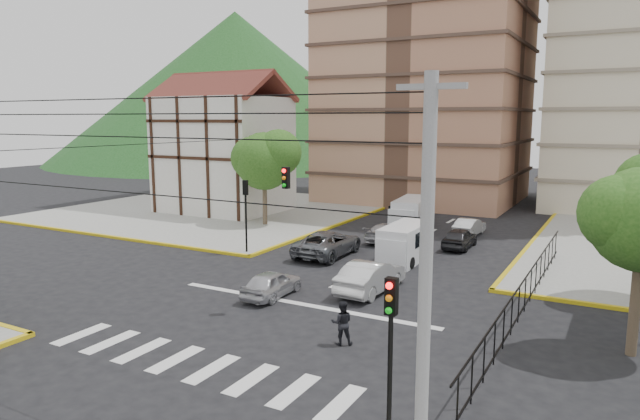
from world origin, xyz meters
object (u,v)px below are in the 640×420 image
Objects in this scene: van_left_lane at (411,215)px; pedestrian_crosswalk at (342,323)px; traffic_light_nw at (246,204)px; traffic_light_se at (391,336)px; van_right_lane at (404,244)px; car_silver_front_left at (272,284)px; car_white_front_right at (371,276)px.

van_left_lane is 22.82m from pedestrian_crosswalk.
traffic_light_nw is at bearing -69.99° from pedestrian_crosswalk.
traffic_light_se is 29.57m from van_left_lane.
traffic_light_nw is 0.92× the size of van_right_lane.
car_white_front_right reaches higher than car_silver_front_left.
pedestrian_crosswalk is (11.45, -9.85, -2.28)m from traffic_light_nw.
van_left_lane reaches higher than car_white_front_right.
van_right_lane is 10.01m from van_left_lane.
van_right_lane reaches higher than car_silver_front_left.
traffic_light_nw reaches higher than pedestrian_crosswalk.
van_right_lane is at bearing -78.90° from van_left_lane.
traffic_light_nw is 1.20× the size of car_silver_front_left.
car_silver_front_left is 2.21× the size of pedestrian_crosswalk.
traffic_light_nw is at bearing -122.79° from van_left_lane.
van_left_lane is 18.66m from car_silver_front_left.
car_silver_front_left is (-0.08, -18.66, -0.49)m from van_left_lane.
traffic_light_se is at bearing -77.67° from van_left_lane.
van_right_lane reaches higher than pedestrian_crosswalk.
van_left_lane is 16.20m from car_white_front_right.
car_silver_front_left is 6.47m from pedestrian_crosswalk.
car_white_front_right is 6.62m from pedestrian_crosswalk.
van_right_lane reaches higher than car_white_front_right.
van_right_lane is 12.85m from pedestrian_crosswalk.
car_white_front_right is at bearing 115.55° from traffic_light_se.
traffic_light_se is 0.94× the size of car_white_front_right.
van_right_lane is 1.30× the size of car_silver_front_left.
traffic_light_nw is 2.65× the size of pedestrian_crosswalk.
car_white_front_right is (-5.81, 12.16, -2.34)m from traffic_light_se.
van_left_lane is at bearing -105.76° from pedestrian_crosswalk.
traffic_light_nw is 9.08m from car_silver_front_left.
van_right_lane is 1.02× the size of car_white_front_right.
car_white_front_right is (3.67, -15.78, -0.35)m from van_left_lane.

